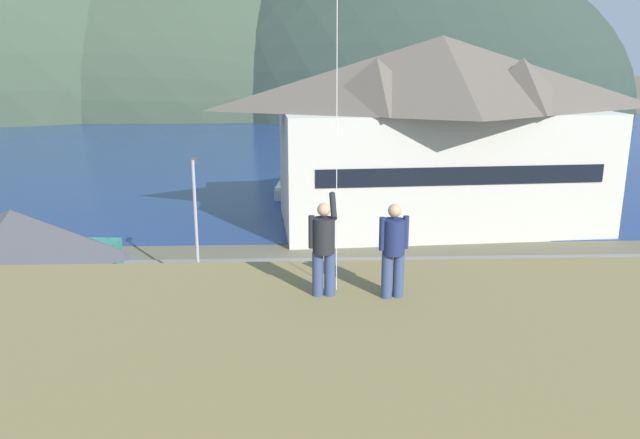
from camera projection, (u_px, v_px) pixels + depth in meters
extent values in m
plane|color=#66604C|center=(318.00, 397.00, 21.82)|extent=(600.00, 600.00, 0.00)
cube|color=gray|center=(314.00, 333.00, 26.64)|extent=(40.00, 20.00, 0.10)
cube|color=navy|center=(301.00, 147.00, 79.77)|extent=(360.00, 84.00, 0.03)
ellipsoid|color=#2D3D33|center=(38.00, 111.00, 129.51)|extent=(86.58, 48.80, 57.83)
ellipsoid|color=#3D4C38|center=(181.00, 110.00, 131.76)|extent=(126.61, 54.85, 56.40)
ellipsoid|color=#2D3D33|center=(405.00, 110.00, 130.20)|extent=(91.75, 60.82, 63.99)
cube|color=beige|center=(437.00, 167.00, 43.20)|extent=(21.70, 11.94, 7.89)
cube|color=black|center=(463.00, 176.00, 38.01)|extent=(17.83, 1.32, 1.10)
pyramid|color=#60564C|center=(442.00, 73.00, 41.58)|extent=(23.03, 13.07, 4.73)
pyramid|color=#60564C|center=(376.00, 85.00, 39.50)|extent=(6.16, 6.16, 3.31)
pyramid|color=#60564C|center=(521.00, 84.00, 40.49)|extent=(6.16, 6.16, 3.31)
cube|color=#338475|center=(22.00, 301.00, 25.26)|extent=(6.96, 5.83, 3.80)
pyramid|color=#47474C|center=(13.00, 233.00, 24.53)|extent=(7.52, 6.40, 1.86)
cube|color=#70604C|center=(326.00, 184.00, 55.23)|extent=(3.20, 11.06, 0.70)
cube|color=silver|center=(289.00, 189.00, 53.04)|extent=(2.32, 5.69, 0.90)
cube|color=white|center=(289.00, 183.00, 52.90)|extent=(2.25, 5.52, 0.16)
cube|color=silver|center=(288.00, 176.00, 52.34)|extent=(1.40, 1.78, 1.10)
cube|color=#A8A399|center=(368.00, 190.00, 52.72)|extent=(2.48, 6.89, 0.90)
cube|color=#B7B2A8|center=(368.00, 183.00, 52.58)|extent=(2.41, 6.68, 0.16)
cube|color=silver|center=(369.00, 177.00, 51.93)|extent=(1.61, 2.11, 1.10)
cube|color=red|center=(198.00, 314.00, 26.67)|extent=(4.30, 2.04, 0.80)
cube|color=#B11A15|center=(201.00, 298.00, 26.49)|extent=(2.19, 1.72, 0.70)
cube|color=black|center=(201.00, 298.00, 26.50)|extent=(2.23, 1.75, 0.32)
cylinder|color=black|center=(169.00, 316.00, 27.53)|extent=(0.65, 0.26, 0.64)
cylinder|color=black|center=(162.00, 334.00, 25.76)|extent=(0.65, 0.26, 0.64)
cylinder|color=black|center=(232.00, 313.00, 27.78)|extent=(0.65, 0.26, 0.64)
cylinder|color=black|center=(230.00, 331.00, 26.02)|extent=(0.65, 0.26, 0.64)
cube|color=navy|center=(462.00, 373.00, 21.75)|extent=(4.29, 2.03, 0.80)
cube|color=navy|center=(468.00, 354.00, 21.56)|extent=(2.19, 1.72, 0.70)
cube|color=black|center=(468.00, 354.00, 21.57)|extent=(2.23, 1.75, 0.32)
cylinder|color=black|center=(419.00, 370.00, 22.76)|extent=(0.65, 0.26, 0.64)
cylinder|color=black|center=(426.00, 397.00, 20.99)|extent=(0.65, 0.26, 0.64)
cylinder|color=black|center=(494.00, 371.00, 22.72)|extent=(0.65, 0.26, 0.64)
cylinder|color=black|center=(508.00, 398.00, 20.94)|extent=(0.65, 0.26, 0.64)
cube|color=red|center=(400.00, 306.00, 27.54)|extent=(4.26, 1.94, 0.80)
cube|color=#B11A15|center=(404.00, 290.00, 27.36)|extent=(2.15, 1.67, 0.70)
cube|color=black|center=(404.00, 290.00, 27.37)|extent=(2.20, 1.70, 0.32)
cylinder|color=black|center=(366.00, 307.00, 28.43)|extent=(0.65, 0.24, 0.64)
cylinder|color=black|center=(372.00, 324.00, 26.66)|extent=(0.65, 0.24, 0.64)
cylinder|color=black|center=(426.00, 305.00, 28.63)|extent=(0.65, 0.24, 0.64)
cylinder|color=black|center=(436.00, 322.00, 26.86)|extent=(0.65, 0.24, 0.64)
cylinder|color=black|center=(608.00, 292.00, 30.27)|extent=(0.65, 0.24, 0.64)
cylinder|color=black|center=(626.00, 307.00, 28.49)|extent=(0.65, 0.24, 0.64)
cube|color=silver|center=(604.00, 356.00, 22.98)|extent=(4.20, 1.80, 0.80)
cube|color=beige|center=(602.00, 337.00, 22.78)|extent=(2.10, 1.60, 0.70)
cube|color=black|center=(602.00, 338.00, 22.79)|extent=(2.14, 1.63, 0.32)
cylinder|color=black|center=(627.00, 354.00, 24.02)|extent=(0.64, 0.22, 0.64)
cylinder|color=black|center=(577.00, 379.00, 22.14)|extent=(0.64, 0.22, 0.64)
cylinder|color=black|center=(556.00, 355.00, 23.92)|extent=(0.64, 0.22, 0.64)
cube|color=#9EA3A8|center=(510.00, 301.00, 28.07)|extent=(4.25, 1.92, 0.80)
cube|color=gray|center=(514.00, 285.00, 27.89)|extent=(2.15, 1.66, 0.70)
cube|color=black|center=(514.00, 286.00, 27.89)|extent=(2.19, 1.69, 0.32)
cylinder|color=black|center=(473.00, 302.00, 28.96)|extent=(0.65, 0.24, 0.64)
cylinder|color=black|center=(486.00, 319.00, 27.19)|extent=(0.65, 0.24, 0.64)
cylinder|color=black|center=(531.00, 301.00, 29.15)|extent=(0.65, 0.24, 0.64)
cylinder|color=black|center=(547.00, 317.00, 27.37)|extent=(0.65, 0.24, 0.64)
cylinder|color=#ADADB2|center=(196.00, 225.00, 30.90)|extent=(0.16, 0.16, 6.47)
cube|color=#4C4C51|center=(194.00, 161.00, 30.43)|extent=(0.24, 0.70, 0.20)
cylinder|color=#384770|center=(318.00, 274.00, 11.48)|extent=(0.20, 0.20, 0.82)
cylinder|color=#384770|center=(330.00, 274.00, 11.50)|extent=(0.20, 0.20, 0.82)
cylinder|color=#232328|center=(324.00, 236.00, 11.30)|extent=(0.40, 0.40, 0.64)
sphere|color=tan|center=(324.00, 210.00, 11.18)|extent=(0.24, 0.24, 0.24)
cylinder|color=#232328|center=(333.00, 206.00, 11.36)|extent=(0.12, 0.56, 0.43)
cylinder|color=#232328|center=(311.00, 232.00, 11.27)|extent=(0.11, 0.11, 0.60)
cylinder|color=#384770|center=(387.00, 276.00, 11.38)|extent=(0.20, 0.20, 0.82)
cylinder|color=#384770|center=(398.00, 275.00, 11.43)|extent=(0.20, 0.20, 0.82)
cylinder|color=navy|center=(394.00, 237.00, 11.22)|extent=(0.40, 0.40, 0.64)
sphere|color=tan|center=(395.00, 211.00, 11.10)|extent=(0.24, 0.24, 0.24)
cylinder|color=navy|center=(382.00, 234.00, 11.16)|extent=(0.11, 0.11, 0.60)
cylinder|color=navy|center=(406.00, 232.00, 11.25)|extent=(0.11, 0.11, 0.60)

